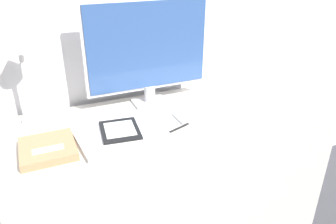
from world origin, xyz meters
The scene contains 8 objects.
desk centered at (0.00, 0.21, 0.37)m, with size 1.39×0.61×0.73m.
monitor centered at (-0.02, 0.41, 1.00)m, with size 0.60×0.11×0.50m.
keyboard centered at (0.19, 0.19, 0.74)m, with size 0.32×0.11×0.01m.
laptop centered at (-0.24, 0.15, 0.74)m, with size 0.36×0.27×0.02m.
ereader centered at (-0.24, 0.16, 0.76)m, with size 0.17×0.20×0.01m.
desk_lamp centered at (-0.56, 0.43, 1.00)m, with size 0.10×0.10×0.39m.
notebook centered at (-0.52, 0.15, 0.75)m, with size 0.20×0.21×0.03m.
pen centered at (-0.02, 0.11, 0.74)m, with size 0.14×0.05×0.01m.
Camera 1 is at (-0.53, -0.97, 1.41)m, focal length 35.00 mm.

